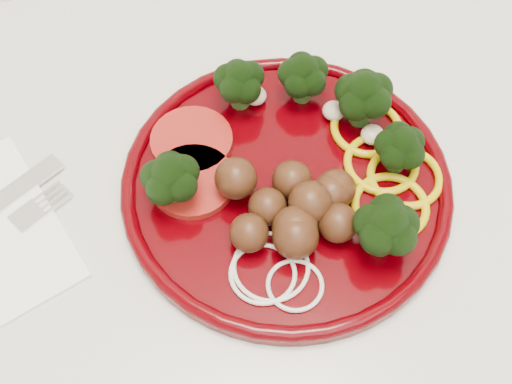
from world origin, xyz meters
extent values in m
cube|color=silver|center=(0.00, 1.70, 0.43)|extent=(2.40, 0.60, 0.87)
cube|color=silver|center=(0.00, 1.70, 0.89)|extent=(2.40, 0.60, 0.03)
cylinder|color=#3D0003|center=(-0.17, 1.69, 0.91)|extent=(0.30, 0.30, 0.01)
torus|color=#3D0003|center=(-0.17, 1.69, 0.91)|extent=(0.30, 0.30, 0.01)
sphere|color=#4C2613|center=(-0.16, 1.68, 0.93)|extent=(0.04, 0.04, 0.04)
sphere|color=#4C2613|center=(-0.14, 1.63, 0.93)|extent=(0.04, 0.04, 0.04)
sphere|color=#4C2613|center=(-0.13, 1.67, 0.93)|extent=(0.04, 0.04, 0.04)
sphere|color=#4C2613|center=(-0.21, 1.69, 0.93)|extent=(0.04, 0.04, 0.04)
sphere|color=#4C2613|center=(-0.16, 1.65, 0.93)|extent=(0.04, 0.04, 0.04)
sphere|color=#4C2613|center=(-0.21, 1.64, 0.93)|extent=(0.04, 0.04, 0.04)
sphere|color=#4C2613|center=(-0.17, 1.63, 0.93)|extent=(0.04, 0.04, 0.04)
sphere|color=#4C2613|center=(-0.19, 1.66, 0.93)|extent=(0.04, 0.04, 0.04)
sphere|color=#4C2613|center=(-0.17, 1.63, 0.93)|extent=(0.04, 0.04, 0.04)
sphere|color=#4C2613|center=(-0.13, 1.66, 0.93)|extent=(0.04, 0.04, 0.04)
torus|color=#C1A307|center=(-0.08, 1.69, 0.92)|extent=(0.07, 0.07, 0.01)
torus|color=#C1A307|center=(-0.08, 1.65, 0.92)|extent=(0.07, 0.07, 0.01)
torus|color=#C1A307|center=(-0.08, 1.74, 0.92)|extent=(0.07, 0.07, 0.01)
torus|color=#C1A307|center=(-0.06, 1.68, 0.92)|extent=(0.07, 0.07, 0.01)
cylinder|color=#720A07|center=(-0.24, 1.75, 0.92)|extent=(0.08, 0.08, 0.01)
cylinder|color=#720A07|center=(-0.25, 1.71, 0.92)|extent=(0.08, 0.08, 0.01)
torus|color=beige|center=(-0.21, 1.61, 0.91)|extent=(0.06, 0.06, 0.00)
torus|color=beige|center=(-0.18, 1.59, 0.91)|extent=(0.05, 0.05, 0.00)
torus|color=beige|center=(-0.20, 1.61, 0.91)|extent=(0.07, 0.07, 0.00)
ellipsoid|color=#C6B793|center=(-0.10, 1.76, 0.92)|extent=(0.02, 0.02, 0.02)
ellipsoid|color=#C6B793|center=(-0.17, 1.79, 0.92)|extent=(0.02, 0.02, 0.02)
ellipsoid|color=#C6B793|center=(-0.08, 1.72, 0.92)|extent=(0.02, 0.02, 0.02)
cube|color=silver|center=(-0.42, 1.73, 0.91)|extent=(0.11, 0.08, 0.00)
cube|color=silver|center=(-0.40, 1.71, 0.91)|extent=(0.03, 0.03, 0.00)
cube|color=silver|center=(-0.37, 1.72, 0.91)|extent=(0.03, 0.02, 0.00)
cube|color=silver|center=(-0.37, 1.72, 0.91)|extent=(0.03, 0.02, 0.00)
cube|color=silver|center=(-0.38, 1.73, 0.91)|extent=(0.03, 0.02, 0.00)
cube|color=silver|center=(-0.38, 1.73, 0.91)|extent=(0.03, 0.02, 0.00)
camera|label=1|loc=(-0.26, 1.39, 1.40)|focal=45.00mm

